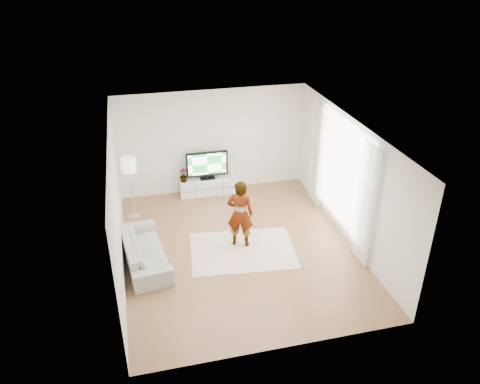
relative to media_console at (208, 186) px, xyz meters
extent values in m
plane|color=#A8704B|center=(0.20, -2.76, -0.21)|extent=(6.00, 6.00, 0.00)
plane|color=white|center=(0.20, -2.76, 2.59)|extent=(6.00, 6.00, 0.00)
cube|color=white|center=(-2.30, -2.76, 1.19)|extent=(0.02, 6.00, 2.80)
cube|color=white|center=(2.70, -2.76, 1.19)|extent=(0.02, 6.00, 2.80)
cube|color=white|center=(0.20, 0.24, 1.19)|extent=(5.00, 0.02, 2.80)
cube|color=white|center=(0.20, -5.76, 1.19)|extent=(5.00, 0.02, 2.80)
cube|color=white|center=(2.68, -2.46, 1.24)|extent=(0.01, 2.60, 2.50)
cube|color=white|center=(2.60, -3.76, 1.14)|extent=(0.04, 0.70, 2.60)
cube|color=white|center=(2.60, -1.16, 1.14)|extent=(0.04, 0.70, 2.60)
cube|color=silver|center=(0.00, 0.00, 0.00)|extent=(1.52, 0.43, 0.43)
cube|color=black|center=(0.00, -0.22, 0.00)|extent=(1.48, 0.00, 0.01)
cube|color=black|center=(-0.38, -0.22, 0.00)|extent=(0.01, 0.00, 0.38)
cube|color=black|center=(0.38, -0.22, 0.00)|extent=(0.01, 0.00, 0.38)
cube|color=black|center=(0.00, 0.03, 0.22)|extent=(0.40, 0.22, 0.02)
cube|color=black|center=(0.00, 0.03, 0.27)|extent=(0.08, 0.05, 0.08)
cube|color=black|center=(0.00, 0.03, 0.65)|extent=(1.12, 0.06, 0.68)
cube|color=#168E2B|center=(0.00, 0.00, 0.65)|extent=(1.02, 0.01, 0.58)
cube|color=white|center=(0.67, 0.00, 0.32)|extent=(0.07, 0.16, 0.21)
cube|color=#4CB2FF|center=(0.67, -0.08, 0.34)|extent=(0.01, 0.00, 0.11)
imported|color=#3F7238|center=(-0.65, 0.00, 0.40)|extent=(0.24, 0.24, 0.37)
cube|color=beige|center=(0.26, -2.86, -0.21)|extent=(2.44, 1.88, 0.01)
imported|color=#334772|center=(0.26, -2.60, 0.59)|extent=(0.68, 0.56, 1.59)
imported|color=#AAA9A5|center=(-1.86, -2.78, 0.09)|extent=(1.05, 2.15, 0.60)
cylinder|color=silver|center=(-2.00, -0.78, -0.20)|extent=(0.27, 0.27, 0.02)
cylinder|color=silver|center=(-2.00, -0.78, 0.42)|extent=(0.04, 0.04, 1.22)
cylinder|color=white|center=(-2.00, -0.78, 1.20)|extent=(0.35, 0.35, 0.34)
camera|label=1|loc=(-1.83, -11.16, 5.80)|focal=35.00mm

